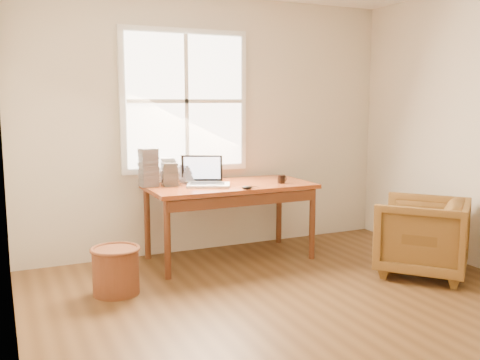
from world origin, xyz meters
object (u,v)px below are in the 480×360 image
Objects in this scene: laptop at (208,172)px; coffee_mug at (281,179)px; wicker_stool at (116,271)px; cd_stack_a at (168,171)px; desk at (230,186)px; armchair at (422,236)px.

laptop is 4.59× the size of coffee_mug.
laptop is (1.00, 0.48, 0.70)m from wicker_stool.
cd_stack_a is (-0.32, 0.26, -0.01)m from laptop.
coffee_mug is at bearing 13.68° from laptop.
laptop reaches higher than wicker_stool.
coffee_mug is 1.11m from cd_stack_a.
laptop is at bearing -172.37° from desk.
cd_stack_a is (-1.94, 1.37, 0.53)m from armchair.
desk is at bearing -79.67° from armchair.
armchair is 2.06× the size of wicker_stool.
laptop is 0.74m from coffee_mug.
laptop is 1.46× the size of cd_stack_a.
desk is at bearing 22.66° from wicker_stool.
desk is 1.44m from wicker_stool.
desk is 6.06× the size of cd_stack_a.
cd_stack_a is at bearing -75.49° from armchair.
cd_stack_a reaches higher than wicker_stool.
cd_stack_a is (-0.55, 0.23, 0.15)m from desk.
coffee_mug reaches higher than desk.
desk reaches higher than wicker_stool.
armchair is at bearing -35.35° from cd_stack_a.
wicker_stool is 0.97× the size of laptop.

